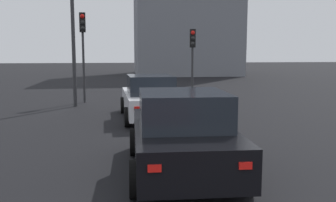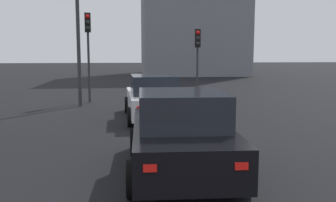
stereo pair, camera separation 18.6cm
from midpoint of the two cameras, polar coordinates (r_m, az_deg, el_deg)
name	(u,v)px [view 2 (the right image)]	position (r m, az deg, el deg)	size (l,w,h in m)	color
car_white_lead	(153,98)	(13.39, -1.91, 0.48)	(4.55, 2.09, 1.59)	silver
car_black_second	(181,134)	(7.43, 2.71, -5.09)	(4.24, 2.18, 1.65)	black
traffic_light_near_left	(88,39)	(18.05, -11.88, 9.37)	(0.33, 0.30, 4.22)	#2D2D30
traffic_light_near_right	(198,49)	(18.60, 4.86, 7.95)	(0.32, 0.30, 3.52)	#2D2D30
building_facade_left	(192,3)	(40.60, 3.92, 14.85)	(9.03, 10.55, 15.15)	slate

